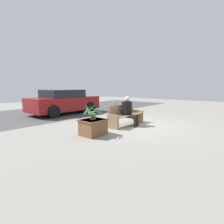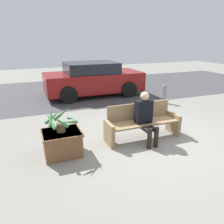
{
  "view_description": "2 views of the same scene",
  "coord_description": "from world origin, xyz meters",
  "px_view_note": "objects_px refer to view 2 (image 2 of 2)",
  "views": [
    {
      "loc": [
        -6.05,
        -3.94,
        1.6
      ],
      "look_at": [
        -1.01,
        0.33,
        0.63
      ],
      "focal_mm": 28.0,
      "sensor_mm": 36.0,
      "label": 1
    },
    {
      "loc": [
        -2.71,
        -4.06,
        2.36
      ],
      "look_at": [
        -0.87,
        0.58,
        0.66
      ],
      "focal_mm": 35.0,
      "sensor_mm": 36.0,
      "label": 2
    }
  ],
  "objects_px": {
    "planter_box": "(62,142)",
    "potted_plant": "(60,120)",
    "person_seated": "(145,116)",
    "bollard_post": "(164,93)",
    "parked_car": "(93,79)",
    "bench": "(142,122)"
  },
  "relations": [
    {
      "from": "potted_plant",
      "to": "bollard_post",
      "type": "height_order",
      "value": "potted_plant"
    },
    {
      "from": "bench",
      "to": "bollard_post",
      "type": "bearing_deg",
      "value": 46.37
    },
    {
      "from": "planter_box",
      "to": "potted_plant",
      "type": "bearing_deg",
      "value": 171.59
    },
    {
      "from": "parked_car",
      "to": "potted_plant",
      "type": "bearing_deg",
      "value": -114.38
    },
    {
      "from": "potted_plant",
      "to": "parked_car",
      "type": "distance_m",
      "value": 5.15
    },
    {
      "from": "planter_box",
      "to": "bollard_post",
      "type": "relative_size",
      "value": 1.13
    },
    {
      "from": "bench",
      "to": "person_seated",
      "type": "distance_m",
      "value": 0.31
    },
    {
      "from": "bollard_post",
      "to": "bench",
      "type": "bearing_deg",
      "value": -133.63
    },
    {
      "from": "planter_box",
      "to": "bollard_post",
      "type": "xyz_separation_m",
      "value": [
        4.26,
        2.52,
        0.09
      ]
    },
    {
      "from": "potted_plant",
      "to": "bollard_post",
      "type": "distance_m",
      "value": 4.97
    },
    {
      "from": "parked_car",
      "to": "bollard_post",
      "type": "bearing_deg",
      "value": -45.29
    },
    {
      "from": "person_seated",
      "to": "bollard_post",
      "type": "bearing_deg",
      "value": 48.26
    },
    {
      "from": "potted_plant",
      "to": "bollard_post",
      "type": "bearing_deg",
      "value": 30.57
    },
    {
      "from": "bench",
      "to": "bollard_post",
      "type": "xyz_separation_m",
      "value": [
        2.29,
        2.4,
        -0.03
      ]
    },
    {
      "from": "bench",
      "to": "parked_car",
      "type": "distance_m",
      "value": 4.58
    },
    {
      "from": "person_seated",
      "to": "planter_box",
      "type": "relative_size",
      "value": 1.5
    },
    {
      "from": "potted_plant",
      "to": "bollard_post",
      "type": "relative_size",
      "value": 0.96
    },
    {
      "from": "planter_box",
      "to": "parked_car",
      "type": "relative_size",
      "value": 0.2
    },
    {
      "from": "planter_box",
      "to": "person_seated",
      "type": "bearing_deg",
      "value": -2.21
    },
    {
      "from": "person_seated",
      "to": "parked_car",
      "type": "relative_size",
      "value": 0.29
    },
    {
      "from": "person_seated",
      "to": "bench",
      "type": "bearing_deg",
      "value": 81.37
    },
    {
      "from": "bollard_post",
      "to": "person_seated",
      "type": "bearing_deg",
      "value": -131.74
    }
  ]
}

